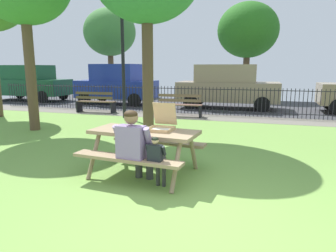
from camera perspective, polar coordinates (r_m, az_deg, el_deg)
The scene contains 17 objects.
ground at distance 5.87m, azimuth 9.22°, elevation -7.32°, with size 28.00×12.48×0.02m, color #749F46.
cobblestone_walkway at distance 11.25m, azimuth 13.34°, elevation 1.28°, with size 28.00×1.40×0.01m, color slate.
street_asphalt at distance 14.95m, azimuth 14.43°, elevation 3.53°, with size 28.00×6.09×0.01m, color #38383D.
picnic_table_foreground at distance 5.19m, azimuth -4.46°, elevation -2.67°, with size 1.92×1.63×0.79m.
pizza_box_open at distance 5.16m, azimuth -1.08°, elevation 0.48°, with size 0.42×0.49×0.45m.
pizza_slice_on_table at distance 5.23m, azimuth -7.54°, elevation -0.61°, with size 0.26×0.27×0.02m.
adult_at_table at distance 4.71m, azimuth -6.31°, elevation -3.36°, with size 0.63×0.62×1.19m.
child_at_table at distance 4.55m, azimuth -2.08°, elevation -5.82°, with size 0.32×0.31×0.82m.
iron_fence_streetside at distance 11.86m, azimuth 13.71°, elevation 4.44°, with size 22.02×0.03×1.08m.
park_bench_left at distance 12.81m, azimuth -13.34°, elevation 4.31°, with size 1.62×0.56×0.85m.
park_bench_center at distance 11.41m, azimuth 2.31°, elevation 3.83°, with size 1.62×0.54×0.85m.
lamp_post_walkway at distance 11.19m, azimuth -8.49°, elevation 15.77°, with size 0.28×0.28×4.65m.
parked_car_far_left at distance 18.63m, azimuth -24.58°, elevation 7.40°, with size 4.45×2.01×1.94m.
parked_car_left at distance 15.58m, azimuth -9.57°, elevation 7.76°, with size 3.90×1.83×1.98m.
parked_car_center at distance 13.98m, azimuth 11.00°, elevation 7.35°, with size 4.43×1.96×1.94m.
far_tree_left at distance 21.71m, azimuth -10.81°, elevation 16.76°, with size 3.47×3.47×5.70m.
far_tree_midleft at distance 19.23m, azimuth 14.67°, elevation 16.85°, with size 3.52×3.52×5.54m.
Camera 1 is at (0.76, -3.29, 1.81)m, focal length 32.68 mm.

